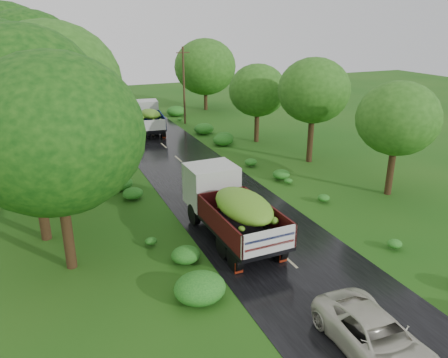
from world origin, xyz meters
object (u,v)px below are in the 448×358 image
truck_near (229,204)px  car (376,337)px  truck_far (149,116)px  utility_pole (184,85)px

truck_near → car: size_ratio=1.53×
truck_far → truck_near: bearing=-86.9°
truck_near → truck_far: size_ratio=1.11×
truck_near → car: (0.99, -9.23, -1.02)m
car → utility_pole: 33.71m
truck_near → truck_far: (1.59, 22.07, -0.21)m
utility_pole → truck_far: bearing=-153.7°
truck_far → utility_pole: bearing=32.1°
utility_pole → car: bearing=-96.7°
truck_far → car: 31.31m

